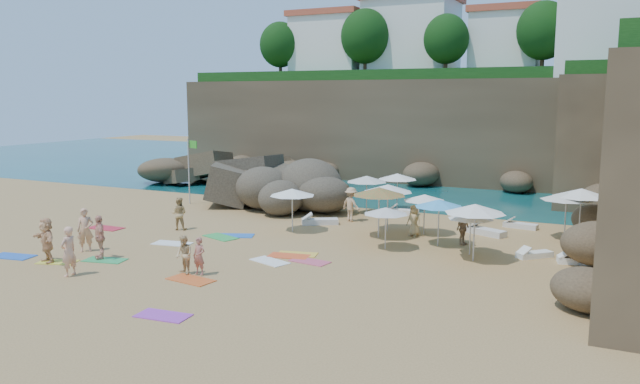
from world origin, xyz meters
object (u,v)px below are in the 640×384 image
at_px(rock_outcrop, 270,208).
at_px(person_stand_1, 179,214).
at_px(person_stand_0, 85,230).
at_px(person_stand_3, 463,228).
at_px(person_stand_2, 351,204).
at_px(person_stand_4, 414,220).
at_px(parasol_2, 388,188).
at_px(person_stand_6, 69,251).
at_px(parasol_1, 397,177).
at_px(parasol_0, 367,179).
at_px(lounger_0, 320,222).
at_px(person_stand_5, 277,191).
at_px(flag_pole, 190,163).

bearing_deg(rock_outcrop, person_stand_1, -97.65).
height_order(person_stand_0, person_stand_3, person_stand_0).
xyz_separation_m(person_stand_2, person_stand_4, (4.15, -1.95, -0.17)).
distance_m(parasol_2, person_stand_3, 4.57).
bearing_deg(parasol_2, person_stand_2, 151.71).
bearing_deg(person_stand_2, person_stand_6, 90.49).
bearing_deg(person_stand_3, person_stand_1, 122.38).
bearing_deg(person_stand_4, person_stand_3, -1.45).
xyz_separation_m(parasol_1, parasol_2, (1.42, -5.67, 0.15)).
relative_size(person_stand_0, person_stand_4, 1.26).
xyz_separation_m(rock_outcrop, parasol_2, (8.66, -3.09, 2.18)).
bearing_deg(person_stand_6, person_stand_2, 156.96).
height_order(person_stand_2, person_stand_6, person_stand_6).
height_order(parasol_0, person_stand_4, parasol_0).
xyz_separation_m(parasol_0, person_stand_2, (0.03, -2.35, -1.11)).
bearing_deg(parasol_0, parasol_2, -55.04).
relative_size(lounger_0, person_stand_2, 1.03).
relative_size(person_stand_1, person_stand_5, 1.00).
distance_m(flag_pole, person_stand_4, 15.71).
height_order(person_stand_4, person_stand_5, person_stand_5).
relative_size(rock_outcrop, person_stand_2, 4.24).
bearing_deg(person_stand_4, person_stand_5, 169.91).
relative_size(flag_pole, parasol_2, 1.64).
distance_m(parasol_0, person_stand_4, 6.14).
height_order(parasol_2, person_stand_5, parasol_2).
distance_m(lounger_0, person_stand_4, 5.39).
xyz_separation_m(flag_pole, lounger_0, (10.05, -2.12, -2.48)).
height_order(rock_outcrop, parasol_0, parasol_0).
distance_m(person_stand_3, person_stand_4, 2.69).
distance_m(person_stand_4, person_stand_5, 11.67).
distance_m(parasol_1, person_stand_3, 9.04).
relative_size(lounger_0, person_stand_0, 0.99).
height_order(person_stand_2, person_stand_4, person_stand_2).
relative_size(lounger_0, person_stand_6, 1.00).
bearing_deg(person_stand_4, parasol_1, 131.16).
distance_m(lounger_0, person_stand_0, 11.86).
height_order(person_stand_3, person_stand_5, person_stand_5).
bearing_deg(person_stand_4, flag_pole, -174.07).
distance_m(rock_outcrop, person_stand_6, 15.98).
xyz_separation_m(rock_outcrop, person_stand_4, (10.22, -3.65, 0.77)).
bearing_deg(person_stand_0, person_stand_3, -10.55).
xyz_separation_m(person_stand_2, person_stand_5, (-6.37, 3.10, -0.10)).
relative_size(rock_outcrop, person_stand_0, 4.11).
distance_m(parasol_0, person_stand_5, 6.49).
height_order(parasol_1, lounger_0, parasol_1).
distance_m(parasol_0, parasol_2, 4.57).
height_order(rock_outcrop, person_stand_6, person_stand_6).
bearing_deg(person_stand_6, person_stand_3, 131.45).
distance_m(flag_pole, person_stand_0, 12.42).
bearing_deg(lounger_0, person_stand_1, -174.44).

